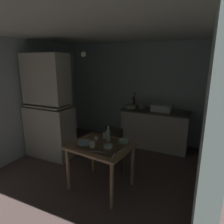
# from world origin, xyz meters

# --- Properties ---
(ground_plane) EXTENTS (4.93, 4.93, 0.00)m
(ground_plane) POSITION_xyz_m (0.00, 0.00, 0.00)
(ground_plane) COLOR brown
(wall_back) EXTENTS (3.53, 0.10, 2.44)m
(wall_back) POSITION_xyz_m (0.00, 2.02, 1.22)
(wall_back) COLOR silver
(wall_back) RESTS_ON ground
(wall_left) EXTENTS (0.10, 4.03, 2.44)m
(wall_left) POSITION_xyz_m (-1.76, 0.00, 1.22)
(wall_left) COLOR silver
(wall_left) RESTS_ON ground
(wall_right) EXTENTS (0.10, 4.03, 2.44)m
(wall_right) POSITION_xyz_m (1.76, 0.00, 1.22)
(wall_right) COLOR silver
(wall_right) RESTS_ON ground
(ceiling_slab) EXTENTS (3.53, 4.03, 0.10)m
(ceiling_slab) POSITION_xyz_m (0.00, 0.00, 2.49)
(ceiling_slab) COLOR silver
(hutch_cabinet) EXTENTS (0.99, 0.51, 2.15)m
(hutch_cabinet) POSITION_xyz_m (-1.20, 0.24, 1.01)
(hutch_cabinet) COLOR beige
(hutch_cabinet) RESTS_ON ground
(counter_cabinet) EXTENTS (1.52, 0.64, 0.89)m
(counter_cabinet) POSITION_xyz_m (0.72, 1.65, 0.45)
(counter_cabinet) COLOR beige
(counter_cabinet) RESTS_ON ground
(sink_basin) EXTENTS (0.44, 0.34, 0.15)m
(sink_basin) POSITION_xyz_m (0.84, 1.65, 0.97)
(sink_basin) COLOR white
(sink_basin) RESTS_ON counter_cabinet
(hand_pump) EXTENTS (0.05, 0.27, 0.39)m
(hand_pump) POSITION_xyz_m (0.16, 1.69, 1.06)
(hand_pump) COLOR maroon
(hand_pump) RESTS_ON counter_cabinet
(mixing_bowl_counter) EXTENTS (0.24, 0.24, 0.08)m
(mixing_bowl_counter) POSITION_xyz_m (0.12, 1.60, 0.93)
(mixing_bowl_counter) COLOR beige
(mixing_bowl_counter) RESTS_ON counter_cabinet
(stoneware_crock) EXTENTS (0.13, 0.13, 0.13)m
(stoneware_crock) POSITION_xyz_m (0.37, 1.71, 0.95)
(stoneware_crock) COLOR beige
(stoneware_crock) RESTS_ON counter_cabinet
(dining_table) EXTENTS (1.01, 0.87, 0.74)m
(dining_table) POSITION_xyz_m (0.32, -0.31, 0.63)
(dining_table) COLOR #92704E
(dining_table) RESTS_ON ground
(chair_far_side) EXTENTS (0.49, 0.49, 0.89)m
(chair_far_side) POSITION_xyz_m (0.35, 0.31, 0.48)
(chair_far_side) COLOR #30251F
(chair_far_side) RESTS_ON ground
(serving_bowl_wide) EXTENTS (0.19, 0.19, 0.05)m
(serving_bowl_wide) POSITION_xyz_m (0.07, -0.38, 0.77)
(serving_bowl_wide) COLOR #9EB2C6
(serving_bowl_wide) RESTS_ON dining_table
(soup_bowl_small) EXTENTS (0.14, 0.14, 0.04)m
(soup_bowl_small) POSITION_xyz_m (0.47, -0.35, 0.76)
(soup_bowl_small) COLOR #ADD1C1
(soup_bowl_small) RESTS_ON dining_table
(sauce_dish) EXTENTS (0.16, 0.16, 0.04)m
(sauce_dish) POSITION_xyz_m (0.60, -0.07, 0.77)
(sauce_dish) COLOR #ADD1C1
(sauce_dish) RESTS_ON dining_table
(mug_dark) EXTENTS (0.08, 0.08, 0.08)m
(mug_dark) POSITION_xyz_m (0.24, -0.43, 0.78)
(mug_dark) COLOR white
(mug_dark) RESTS_ON dining_table
(mug_tall) EXTENTS (0.06, 0.06, 0.06)m
(mug_tall) POSITION_xyz_m (0.16, -0.16, 0.77)
(mug_tall) COLOR white
(mug_tall) RESTS_ON dining_table
(teacup_mint) EXTENTS (0.08, 0.08, 0.09)m
(teacup_mint) POSITION_xyz_m (0.26, -0.04, 0.79)
(teacup_mint) COLOR white
(teacup_mint) RESTS_ON dining_table
(glass_bottle) EXTENTS (0.06, 0.06, 0.26)m
(glass_bottle) POSITION_xyz_m (0.36, -0.13, 0.85)
(glass_bottle) COLOR #B7BCC1
(glass_bottle) RESTS_ON dining_table
(table_knife) EXTENTS (0.21, 0.08, 0.00)m
(table_knife) POSITION_xyz_m (0.39, -0.54, 0.75)
(table_knife) COLOR silver
(table_knife) RESTS_ON dining_table
(teaspoon_near_bowl) EXTENTS (0.05, 0.13, 0.00)m
(teaspoon_near_bowl) POSITION_xyz_m (0.68, -0.36, 0.75)
(teaspoon_near_bowl) COLOR beige
(teaspoon_near_bowl) RESTS_ON dining_table
(teaspoon_by_cup) EXTENTS (0.04, 0.15, 0.00)m
(teaspoon_by_cup) POSITION_xyz_m (0.65, -0.55, 0.75)
(teaspoon_by_cup) COLOR beige
(teaspoon_by_cup) RESTS_ON dining_table
(pendant_bulb) EXTENTS (0.08, 0.08, 0.08)m
(pendant_bulb) POSITION_xyz_m (-0.15, 0.01, 2.11)
(pendant_bulb) COLOR #F9EFCC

